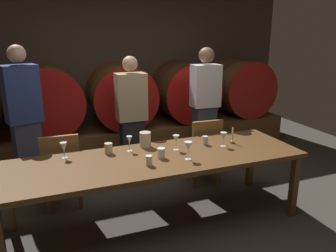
# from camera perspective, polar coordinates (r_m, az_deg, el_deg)

# --- Properties ---
(ground_plane) EXTENTS (8.04, 8.04, 0.00)m
(ground_plane) POSITION_cam_1_polar(r_m,az_deg,el_deg) (3.54, 0.92, -16.80)
(ground_plane) COLOR #3F3A33
(back_wall) EXTENTS (6.18, 0.24, 2.83)m
(back_wall) POSITION_cam_1_polar(r_m,az_deg,el_deg) (5.64, -9.72, 10.75)
(back_wall) COLOR #473A2D
(back_wall) RESTS_ON ground
(barrel_shelf) EXTENTS (5.56, 0.90, 0.48)m
(barrel_shelf) POSITION_cam_1_polar(r_m,az_deg,el_deg) (5.35, -7.93, -2.36)
(barrel_shelf) COLOR brown
(barrel_shelf) RESTS_ON ground
(wine_barrel_left) EXTENTS (0.98, 0.86, 0.98)m
(wine_barrel_left) POSITION_cam_1_polar(r_m,az_deg,el_deg) (5.04, -20.25, 4.18)
(wine_barrel_left) COLOR brown
(wine_barrel_left) RESTS_ON barrel_shelf
(wine_barrel_center) EXTENTS (0.98, 0.86, 0.98)m
(wine_barrel_center) POSITION_cam_1_polar(r_m,az_deg,el_deg) (5.17, -8.24, 5.27)
(wine_barrel_center) COLOR brown
(wine_barrel_center) RESTS_ON barrel_shelf
(wine_barrel_right) EXTENTS (0.98, 0.86, 0.98)m
(wine_barrel_right) POSITION_cam_1_polar(r_m,az_deg,el_deg) (5.51, 2.94, 6.09)
(wine_barrel_right) COLOR #513319
(wine_barrel_right) RESTS_ON barrel_shelf
(wine_barrel_far_right) EXTENTS (0.98, 0.86, 0.98)m
(wine_barrel_far_right) POSITION_cam_1_polar(r_m,az_deg,el_deg) (6.02, 12.48, 6.60)
(wine_barrel_far_right) COLOR brown
(wine_barrel_far_right) RESTS_ON barrel_shelf
(dining_table) EXTENTS (2.98, 0.91, 0.73)m
(dining_table) POSITION_cam_1_polar(r_m,az_deg,el_deg) (3.26, -2.03, -6.42)
(dining_table) COLOR brown
(dining_table) RESTS_ON ground
(chair_left) EXTENTS (0.41, 0.41, 0.88)m
(chair_left) POSITION_cam_1_polar(r_m,az_deg,el_deg) (3.82, -18.18, -6.80)
(chair_left) COLOR brown
(chair_left) RESTS_ON ground
(chair_right) EXTENTS (0.41, 0.41, 0.88)m
(chair_right) POSITION_cam_1_polar(r_m,az_deg,el_deg) (4.22, 6.23, -3.86)
(chair_right) COLOR brown
(chair_right) RESTS_ON ground
(guest_left) EXTENTS (0.44, 0.35, 1.79)m
(guest_left) POSITION_cam_1_polar(r_m,az_deg,el_deg) (4.19, -23.79, 0.91)
(guest_left) COLOR #33384C
(guest_left) RESTS_ON ground
(guest_center) EXTENTS (0.38, 0.25, 1.64)m
(guest_center) POSITION_cam_1_polar(r_m,az_deg,el_deg) (4.28, -6.38, 1.31)
(guest_center) COLOR black
(guest_center) RESTS_ON ground
(guest_right) EXTENTS (0.39, 0.25, 1.73)m
(guest_right) POSITION_cam_1_polar(r_m,az_deg,el_deg) (4.60, 6.47, 3.06)
(guest_right) COLOR #33384C
(guest_right) RESTS_ON ground
(candle_center) EXTENTS (0.05, 0.05, 0.20)m
(candle_center) POSITION_cam_1_polar(r_m,az_deg,el_deg) (3.69, 11.20, -2.14)
(candle_center) COLOR olive
(candle_center) RESTS_ON dining_table
(pitcher) EXTENTS (0.12, 0.12, 0.16)m
(pitcher) POSITION_cam_1_polar(r_m,az_deg,el_deg) (3.51, -4.02, -2.37)
(pitcher) COLOR beige
(pitcher) RESTS_ON dining_table
(wine_glass_far_left) EXTENTS (0.07, 0.07, 0.16)m
(wine_glass_far_left) POSITION_cam_1_polar(r_m,az_deg,el_deg) (3.33, -17.81, -3.55)
(wine_glass_far_left) COLOR white
(wine_glass_far_left) RESTS_ON dining_table
(wine_glass_left) EXTENTS (0.06, 0.06, 0.16)m
(wine_glass_left) POSITION_cam_1_polar(r_m,az_deg,el_deg) (3.38, -6.79, -2.51)
(wine_glass_left) COLOR silver
(wine_glass_left) RESTS_ON dining_table
(wine_glass_center) EXTENTS (0.07, 0.07, 0.16)m
(wine_glass_center) POSITION_cam_1_polar(r_m,az_deg,el_deg) (3.39, 1.42, -2.32)
(wine_glass_center) COLOR silver
(wine_glass_center) RESTS_ON dining_table
(wine_glass_right) EXTENTS (0.08, 0.08, 0.18)m
(wine_glass_right) POSITION_cam_1_polar(r_m,az_deg,el_deg) (3.14, 3.55, -3.63)
(wine_glass_right) COLOR white
(wine_glass_right) RESTS_ON dining_table
(wine_glass_far_right) EXTENTS (0.07, 0.07, 0.16)m
(wine_glass_far_right) POSITION_cam_1_polar(r_m,az_deg,el_deg) (3.55, 9.70, -1.85)
(wine_glass_far_right) COLOR silver
(wine_glass_far_right) RESTS_ON dining_table
(cup_far_left) EXTENTS (0.08, 0.08, 0.11)m
(cup_far_left) POSITION_cam_1_polar(r_m,az_deg,el_deg) (3.37, -10.39, -3.87)
(cup_far_left) COLOR beige
(cup_far_left) RESTS_ON dining_table
(cup_center_left) EXTENTS (0.06, 0.06, 0.10)m
(cup_center_left) POSITION_cam_1_polar(r_m,az_deg,el_deg) (3.03, -3.37, -6.07)
(cup_center_left) COLOR white
(cup_center_left) RESTS_ON dining_table
(cup_center_right) EXTENTS (0.08, 0.08, 0.10)m
(cup_center_right) POSITION_cam_1_polar(r_m,az_deg,el_deg) (3.20, -1.20, -4.78)
(cup_center_right) COLOR white
(cup_center_right) RESTS_ON dining_table
(cup_far_right) EXTENTS (0.06, 0.06, 0.10)m
(cup_far_right) POSITION_cam_1_polar(r_m,az_deg,el_deg) (3.60, 6.51, -2.52)
(cup_far_right) COLOR silver
(cup_far_right) RESTS_ON dining_table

